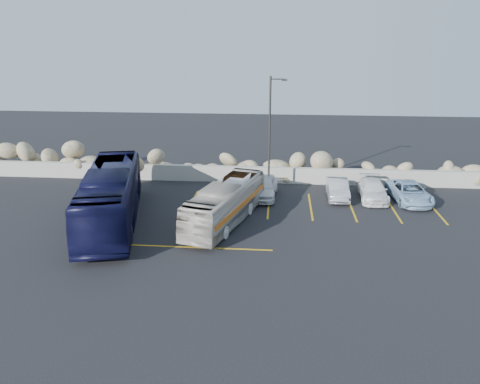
# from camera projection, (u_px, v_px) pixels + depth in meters

# --- Properties ---
(ground) EXTENTS (90.00, 90.00, 0.00)m
(ground) POSITION_uv_depth(u_px,v_px,m) (214.00, 250.00, 23.99)
(ground) COLOR black
(ground) RESTS_ON ground
(seawall) EXTENTS (60.00, 0.40, 1.20)m
(seawall) POSITION_uv_depth(u_px,v_px,m) (236.00, 174.00, 35.15)
(seawall) COLOR #9A988C
(seawall) RESTS_ON ground
(riprap_pile) EXTENTS (54.00, 2.80, 2.60)m
(riprap_pile) POSITION_uv_depth(u_px,v_px,m) (238.00, 161.00, 36.06)
(riprap_pile) COLOR #887859
(riprap_pile) RESTS_ON ground
(parking_lines) EXTENTS (18.16, 9.36, 0.01)m
(parking_lines) POSITION_uv_depth(u_px,v_px,m) (301.00, 214.00, 28.86)
(parking_lines) COLOR #BF8E16
(parking_lines) RESTS_ON ground
(lamppost) EXTENTS (1.14, 0.18, 8.00)m
(lamppost) POSITION_uv_depth(u_px,v_px,m) (270.00, 132.00, 31.41)
(lamppost) COLOR #2E2C29
(lamppost) RESTS_ON ground
(vintage_bus) EXTENTS (4.25, 8.78, 2.38)m
(vintage_bus) POSITION_uv_depth(u_px,v_px,m) (226.00, 203.00, 27.24)
(vintage_bus) COLOR beige
(vintage_bus) RESTS_ON ground
(tour_coach) EXTENTS (5.37, 11.95, 3.24)m
(tour_coach) POSITION_uv_depth(u_px,v_px,m) (111.00, 196.00, 27.09)
(tour_coach) COLOR black
(tour_coach) RESTS_ON ground
(car_a) EXTENTS (1.94, 4.33, 1.44)m
(car_a) POSITION_uv_depth(u_px,v_px,m) (264.00, 187.00, 31.71)
(car_a) COLOR white
(car_a) RESTS_ON ground
(car_b) EXTENTS (1.38, 3.85, 1.26)m
(car_b) POSITION_uv_depth(u_px,v_px,m) (338.00, 189.00, 31.58)
(car_b) COLOR #A7A7AB
(car_b) RESTS_ON ground
(car_c) EXTENTS (1.90, 4.31, 1.23)m
(car_c) POSITION_uv_depth(u_px,v_px,m) (373.00, 190.00, 31.40)
(car_c) COLOR white
(car_c) RESTS_ON ground
(car_d) EXTENTS (2.51, 4.75, 1.27)m
(car_d) POSITION_uv_depth(u_px,v_px,m) (410.00, 192.00, 30.89)
(car_d) COLOR #95B6D4
(car_d) RESTS_ON ground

